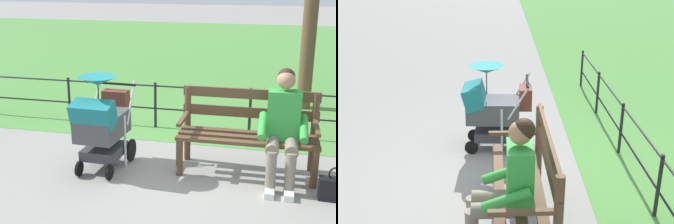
{
  "view_description": "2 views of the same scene",
  "coord_description": "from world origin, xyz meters",
  "views": [
    {
      "loc": [
        -1.12,
        5.08,
        2.26
      ],
      "look_at": [
        0.13,
        0.12,
        0.73
      ],
      "focal_mm": 49.59,
      "sensor_mm": 36.0,
      "label": 1
    },
    {
      "loc": [
        -4.38,
        0.17,
        2.61
      ],
      "look_at": [
        0.19,
        0.1,
        0.8
      ],
      "focal_mm": 46.14,
      "sensor_mm": 36.0,
      "label": 2
    }
  ],
  "objects": [
    {
      "name": "person_on_bench",
      "position": [
        -1.17,
        0.11,
        0.68
      ],
      "size": [
        0.54,
        0.74,
        1.28
      ],
      "color": "slate",
      "rests_on": "ground"
    },
    {
      "name": "ground_plane",
      "position": [
        0.0,
        0.0,
        0.0
      ],
      "size": [
        60.0,
        60.0,
        0.0
      ],
      "primitive_type": "plane",
      "color": "gray"
    },
    {
      "name": "stroller",
      "position": [
        0.89,
        0.26,
        0.59
      ],
      "size": [
        0.53,
        0.91,
        1.15
      ],
      "color": "black",
      "rests_on": "ground"
    },
    {
      "name": "park_bench",
      "position": [
        -0.78,
        -0.12,
        0.53
      ],
      "size": [
        1.61,
        0.62,
        0.96
      ],
      "color": "brown",
      "rests_on": "ground"
    },
    {
      "name": "park_fence",
      "position": [
        0.0,
        -1.4,
        0.42
      ],
      "size": [
        7.11,
        0.04,
        0.7
      ],
      "color": "black",
      "rests_on": "ground"
    }
  ]
}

